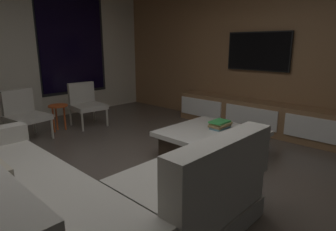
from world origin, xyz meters
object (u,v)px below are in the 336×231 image
(coffee_table, at_px, (212,144))
(book_stack_on_coffee_table, at_px, (220,125))
(sectional_couch, at_px, (68,198))
(accent_chair_near_window, at_px, (86,102))
(side_stool, at_px, (58,110))
(accent_chair_by_curtain, at_px, (24,112))
(mounted_tv, at_px, (258,51))
(media_console, at_px, (259,117))

(coffee_table, distance_m, book_stack_on_coffee_table, 0.29)
(book_stack_on_coffee_table, bearing_deg, sectional_couch, -177.80)
(accent_chair_near_window, distance_m, side_stool, 0.54)
(accent_chair_by_curtain, height_order, mounted_tv, mounted_tv)
(accent_chair_by_curtain, relative_size, side_stool, 1.70)
(media_console, bearing_deg, side_stool, 133.38)
(coffee_table, xyz_separation_m, side_stool, (-0.85, 2.61, 0.19))
(book_stack_on_coffee_table, bearing_deg, mounted_tv, 10.99)
(accent_chair_near_window, bearing_deg, accent_chair_by_curtain, -177.78)
(mounted_tv, bearing_deg, accent_chair_near_window, 131.08)
(media_console, bearing_deg, mounted_tv, 47.57)
(book_stack_on_coffee_table, height_order, accent_chair_near_window, accent_chair_near_window)
(coffee_table, xyz_separation_m, book_stack_on_coffee_table, (0.18, -0.00, 0.23))
(sectional_couch, xyz_separation_m, mounted_tv, (3.77, 0.38, 1.06))
(accent_chair_by_curtain, bearing_deg, coffee_table, -61.13)
(book_stack_on_coffee_table, bearing_deg, coffee_table, 179.48)
(book_stack_on_coffee_table, xyz_separation_m, accent_chair_near_window, (-0.49, 2.61, 0.02))
(coffee_table, relative_size, media_console, 0.37)
(sectional_couch, relative_size, book_stack_on_coffee_table, 8.15)
(side_stool, bearing_deg, book_stack_on_coffee_table, -68.50)
(side_stool, xyz_separation_m, media_console, (2.37, -2.51, -0.12))
(sectional_couch, distance_m, accent_chair_by_curtain, 2.74)
(coffee_table, height_order, mounted_tv, mounted_tv)
(book_stack_on_coffee_table, bearing_deg, side_stool, 111.50)
(sectional_couch, distance_m, coffee_table, 2.07)
(side_stool, relative_size, media_console, 0.15)
(accent_chair_by_curtain, relative_size, media_console, 0.25)
(side_stool, bearing_deg, mounted_tv, -42.17)
(sectional_couch, xyz_separation_m, book_stack_on_coffee_table, (2.24, 0.09, 0.13))
(coffee_table, relative_size, side_stool, 2.52)
(book_stack_on_coffee_table, height_order, media_console, media_console)
(book_stack_on_coffee_table, height_order, mounted_tv, mounted_tv)
(accent_chair_by_curtain, xyz_separation_m, media_console, (2.94, -2.47, -0.18))
(side_stool, bearing_deg, accent_chair_by_curtain, -176.04)
(coffee_table, bearing_deg, side_stool, 108.03)
(book_stack_on_coffee_table, xyz_separation_m, side_stool, (-1.03, 2.61, -0.04))
(sectional_couch, height_order, accent_chair_by_curtain, sectional_couch)
(book_stack_on_coffee_table, relative_size, mounted_tv, 0.27)
(media_console, height_order, mounted_tv, mounted_tv)
(book_stack_on_coffee_table, height_order, accent_chair_by_curtain, accent_chair_by_curtain)
(side_stool, distance_m, mounted_tv, 3.58)
(accent_chair_by_curtain, bearing_deg, sectional_couch, -103.74)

